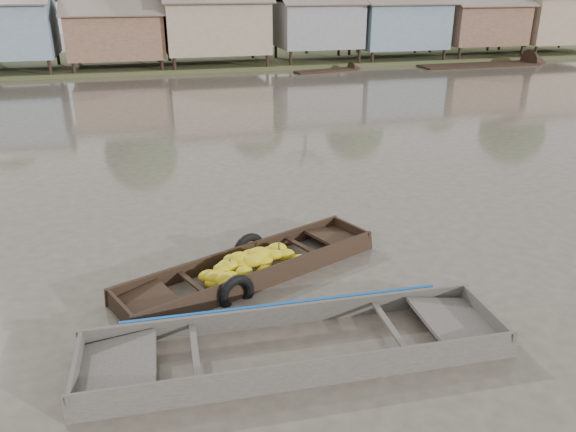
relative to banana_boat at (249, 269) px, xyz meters
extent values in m
plane|color=#4F453C|center=(1.09, -0.46, -0.15)|extent=(120.00, 120.00, 0.00)
cube|color=#384723|center=(1.09, 32.54, -0.15)|extent=(120.00, 12.00, 0.50)
cube|color=brown|center=(-2.71, 29.04, 2.05)|extent=(5.80, 4.60, 2.70)
cube|color=brown|center=(-2.71, 27.79, 3.85)|extent=(6.20, 2.67, 1.14)
cube|color=brown|center=(-2.71, 30.28, 3.85)|extent=(6.20, 2.67, 1.14)
cube|color=gray|center=(3.59, 29.04, 2.50)|extent=(6.50, 5.30, 3.30)
cube|color=gray|center=(10.59, 29.04, 2.45)|extent=(5.40, 4.70, 2.90)
cube|color=slate|center=(16.59, 29.04, 2.35)|extent=(6.00, 5.00, 3.10)
cube|color=brown|center=(23.09, 29.04, 2.30)|extent=(5.70, 4.90, 2.80)
cube|color=gray|center=(29.59, 29.04, 2.55)|extent=(6.30, 5.10, 3.40)
cylinder|color=#473323|center=(-1.91, 32.54, 3.00)|extent=(0.28, 0.28, 6.30)
cylinder|color=#473323|center=(7.09, 33.54, 2.47)|extent=(0.28, 0.28, 5.25)
cylinder|color=#473323|center=(15.09, 32.54, 2.65)|extent=(0.28, 0.28, 5.60)
cylinder|color=#473323|center=(23.09, 33.54, 2.12)|extent=(0.28, 0.28, 4.55)
cylinder|color=#473323|center=(30.09, 32.54, 3.17)|extent=(0.28, 0.28, 6.65)
cylinder|color=#473323|center=(11.09, 33.04, 3.85)|extent=(0.24, 0.24, 8.00)
cube|color=black|center=(0.07, 0.04, -0.23)|extent=(5.35, 3.02, 0.08)
cube|color=black|center=(-0.16, 0.57, -0.02)|extent=(5.11, 2.26, 0.51)
cube|color=black|center=(0.29, -0.50, -0.02)|extent=(5.11, 2.26, 0.51)
cube|color=black|center=(2.54, 1.07, -0.02)|extent=(0.52, 1.12, 0.48)
cube|color=black|center=(2.11, 0.89, 0.04)|extent=(1.26, 1.31, 0.19)
cube|color=black|center=(-2.41, -1.00, -0.02)|extent=(0.52, 1.12, 0.48)
cube|color=black|center=(-1.98, -0.82, 0.04)|extent=(1.26, 1.31, 0.19)
cube|color=black|center=(-1.11, -0.46, 0.08)|extent=(0.53, 1.09, 0.05)
cube|color=black|center=(1.25, 0.53, 0.08)|extent=(0.53, 1.09, 0.05)
ellipsoid|color=yellow|center=(-0.15, 0.15, 0.15)|extent=(0.46, 0.40, 0.24)
ellipsoid|color=yellow|center=(-0.44, -0.39, 0.08)|extent=(0.46, 0.40, 0.24)
ellipsoid|color=yellow|center=(0.19, 0.48, 0.07)|extent=(0.43, 0.37, 0.22)
ellipsoid|color=yellow|center=(-0.18, 0.06, 0.16)|extent=(0.46, 0.40, 0.24)
ellipsoid|color=yellow|center=(-0.18, -0.02, 0.27)|extent=(0.49, 0.43, 0.26)
ellipsoid|color=yellow|center=(-0.81, -0.20, 0.06)|extent=(0.48, 0.41, 0.25)
ellipsoid|color=yellow|center=(0.06, 0.13, 0.25)|extent=(0.40, 0.34, 0.21)
ellipsoid|color=yellow|center=(0.30, -0.06, 0.14)|extent=(0.45, 0.39, 0.23)
ellipsoid|color=yellow|center=(-0.59, -0.59, -0.03)|extent=(0.42, 0.36, 0.21)
ellipsoid|color=yellow|center=(0.54, 0.06, 0.21)|extent=(0.41, 0.35, 0.21)
ellipsoid|color=yellow|center=(0.22, 0.07, 0.27)|extent=(0.53, 0.46, 0.28)
ellipsoid|color=yellow|center=(-0.02, 0.13, 0.18)|extent=(0.50, 0.43, 0.26)
ellipsoid|color=yellow|center=(-0.46, -0.49, 0.03)|extent=(0.51, 0.44, 0.27)
ellipsoid|color=yellow|center=(-0.53, -0.15, 0.15)|extent=(0.45, 0.39, 0.23)
ellipsoid|color=yellow|center=(-0.67, -0.31, 0.08)|extent=(0.52, 0.45, 0.27)
ellipsoid|color=yellow|center=(-0.74, -0.36, -0.01)|extent=(0.40, 0.35, 0.21)
ellipsoid|color=yellow|center=(0.70, 0.53, 0.09)|extent=(0.51, 0.44, 0.26)
ellipsoid|color=yellow|center=(0.17, 0.44, 0.08)|extent=(0.45, 0.39, 0.23)
ellipsoid|color=yellow|center=(-0.15, -0.33, 0.14)|extent=(0.40, 0.35, 0.21)
ellipsoid|color=yellow|center=(1.05, 0.09, 0.02)|extent=(0.43, 0.37, 0.22)
ellipsoid|color=yellow|center=(0.04, -0.14, 0.24)|extent=(0.50, 0.43, 0.26)
ellipsoid|color=yellow|center=(0.54, 0.52, 0.05)|extent=(0.45, 0.39, 0.23)
ellipsoid|color=yellow|center=(0.41, 0.12, 0.19)|extent=(0.48, 0.41, 0.25)
ellipsoid|color=yellow|center=(-0.42, -0.48, 0.02)|extent=(0.51, 0.44, 0.26)
ellipsoid|color=yellow|center=(-0.41, -0.11, 0.18)|extent=(0.52, 0.45, 0.27)
ellipsoid|color=yellow|center=(-0.16, 0.20, 0.11)|extent=(0.42, 0.37, 0.22)
ellipsoid|color=yellow|center=(-0.10, -0.11, 0.19)|extent=(0.49, 0.42, 0.25)
ellipsoid|color=yellow|center=(0.17, -0.03, 0.18)|extent=(0.47, 0.40, 0.24)
ellipsoid|color=yellow|center=(-0.29, 0.19, 0.15)|extent=(0.41, 0.36, 0.21)
ellipsoid|color=yellow|center=(0.80, 0.19, 0.11)|extent=(0.48, 0.41, 0.25)
ellipsoid|color=yellow|center=(0.28, -0.23, 0.04)|extent=(0.42, 0.36, 0.22)
ellipsoid|color=yellow|center=(-0.52, -0.42, 0.07)|extent=(0.52, 0.45, 0.27)
cylinder|color=#3F6626|center=(-0.38, -0.15, 0.26)|extent=(0.04, 0.04, 0.18)
cylinder|color=#3F6626|center=(0.25, 0.11, 0.26)|extent=(0.04, 0.04, 0.18)
cylinder|color=#3F6626|center=(0.70, 0.30, 0.26)|extent=(0.04, 0.04, 0.18)
torus|color=black|center=(0.17, 0.80, 0.00)|extent=(0.78, 0.46, 0.77)
torus|color=black|center=(-0.39, -0.87, 0.00)|extent=(0.75, 0.45, 0.74)
cube|color=#3A3531|center=(0.23, -2.64, -0.23)|extent=(6.54, 1.66, 0.08)
cube|color=#3A3531|center=(0.27, -1.85, -0.01)|extent=(6.63, 0.42, 0.53)
cube|color=#3A3531|center=(0.20, -3.43, -0.01)|extent=(6.63, 0.42, 0.53)
cube|color=#3A3531|center=(3.48, -2.77, -0.01)|extent=(0.12, 1.62, 0.50)
cube|color=#3A3531|center=(2.91, -2.75, 0.06)|extent=(1.18, 1.44, 0.22)
cube|color=#3A3531|center=(-3.01, -2.51, -0.01)|extent=(0.12, 1.62, 0.50)
cube|color=#3A3531|center=(-2.45, -2.53, 0.06)|extent=(1.18, 1.44, 0.22)
cube|color=#3A3531|center=(-1.32, -2.58, 0.10)|extent=(0.16, 1.56, 0.05)
cube|color=#3A3531|center=(1.78, -2.70, 0.10)|extent=(0.16, 1.56, 0.05)
cube|color=#665E54|center=(0.23, -2.64, -0.20)|extent=(4.99, 1.47, 0.02)
cube|color=#0F4C9D|center=(0.27, -1.79, 0.20)|extent=(5.36, 0.29, 0.13)
torus|color=olive|center=(2.82, -3.01, -0.18)|extent=(0.37, 0.37, 0.05)
torus|color=olive|center=(2.82, -3.01, -0.14)|extent=(0.30, 0.30, 0.05)
cube|color=black|center=(21.03, 25.04, -0.20)|extent=(8.57, 2.03, 0.35)
cube|color=black|center=(10.03, 25.25, -0.20)|extent=(4.29, 1.78, 0.35)
camera|label=1|loc=(-1.76, -9.62, 5.22)|focal=35.00mm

